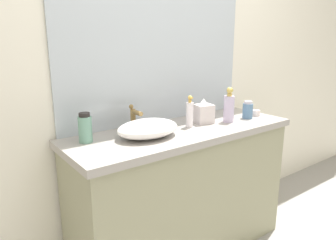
{
  "coord_description": "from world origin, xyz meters",
  "views": [
    {
      "loc": [
        -1.28,
        -1.03,
        1.41
      ],
      "look_at": [
        -0.19,
        0.41,
        0.95
      ],
      "focal_mm": 33.95,
      "sensor_mm": 36.0,
      "label": 1
    }
  ],
  "objects": [
    {
      "name": "wall_mirror_panel",
      "position": [
        -0.06,
        0.69,
        1.49
      ],
      "size": [
        1.41,
        0.01,
        1.25
      ],
      "primitive_type": "cube",
      "color": "#B2BCC6",
      "rests_on": "vanity_counter"
    },
    {
      "name": "perfume_bottle",
      "position": [
        0.29,
        0.38,
        0.97
      ],
      "size": [
        0.07,
        0.07,
        0.24
      ],
      "color": "#C0B0D1",
      "rests_on": "vanity_counter"
    },
    {
      "name": "faucet",
      "position": [
        -0.33,
        0.57,
        0.96
      ],
      "size": [
        0.03,
        0.13,
        0.16
      ],
      "color": "olive",
      "rests_on": "vanity_counter"
    },
    {
      "name": "sink_basin",
      "position": [
        -0.33,
        0.42,
        0.92
      ],
      "size": [
        0.37,
        0.26,
        0.1
      ],
      "primitive_type": "ellipsoid",
      "color": "white",
      "rests_on": "vanity_counter"
    },
    {
      "name": "bathroom_wall_rear",
      "position": [
        0.0,
        0.73,
        1.3
      ],
      "size": [
        6.0,
        0.06,
        2.6
      ],
      "primitive_type": "cube",
      "color": "silver",
      "rests_on": "ground"
    },
    {
      "name": "lotion_bottle",
      "position": [
        0.48,
        0.37,
        0.93
      ],
      "size": [
        0.07,
        0.07,
        0.12
      ],
      "color": "#53789D",
      "rests_on": "vanity_counter"
    },
    {
      "name": "vanity_counter",
      "position": [
        -0.06,
        0.43,
        0.44
      ],
      "size": [
        1.49,
        0.52,
        0.87
      ],
      "color": "gray",
      "rests_on": "ground"
    },
    {
      "name": "candle_jar",
      "position": [
        0.58,
        0.38,
        0.89
      ],
      "size": [
        0.06,
        0.06,
        0.04
      ],
      "primitive_type": "cylinder",
      "color": "silver",
      "rests_on": "vanity_counter"
    },
    {
      "name": "tissue_box",
      "position": [
        0.14,
        0.47,
        0.94
      ],
      "size": [
        0.13,
        0.13,
        0.16
      ],
      "color": "silver",
      "rests_on": "vanity_counter"
    },
    {
      "name": "soap_dispenser",
      "position": [
        -0.0,
        0.44,
        0.96
      ],
      "size": [
        0.05,
        0.05,
        0.2
      ],
      "color": "white",
      "rests_on": "vanity_counter"
    },
    {
      "name": "spray_can",
      "position": [
        -0.65,
        0.54,
        0.95
      ],
      "size": [
        0.07,
        0.07,
        0.16
      ],
      "color": "#6B9D88",
      "rests_on": "vanity_counter"
    }
  ]
}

